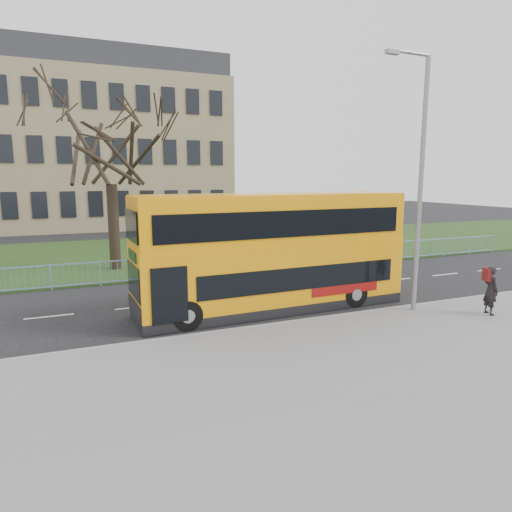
{
  "coord_description": "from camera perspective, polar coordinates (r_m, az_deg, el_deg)",
  "views": [
    {
      "loc": [
        -5.22,
        -14.33,
        4.79
      ],
      "look_at": [
        1.17,
        1.0,
        1.9
      ],
      "focal_mm": 32.0,
      "sensor_mm": 36.0,
      "label": 1
    }
  ],
  "objects": [
    {
      "name": "ground",
      "position": [
        15.99,
        -2.51,
        -7.58
      ],
      "size": [
        120.0,
        120.0,
        0.0
      ],
      "primitive_type": "plane",
      "color": "black",
      "rests_on": "ground"
    },
    {
      "name": "pavement",
      "position": [
        10.35,
        11.11,
        -17.52
      ],
      "size": [
        80.0,
        10.5,
        0.12
      ],
      "primitive_type": "cube",
      "color": "slate",
      "rests_on": "ground"
    },
    {
      "name": "bare_tree",
      "position": [
        24.44,
        -17.72,
        10.51
      ],
      "size": [
        7.26,
        7.26,
        10.37
      ],
      "primitive_type": null,
      "color": "black",
      "rests_on": "grass_verge"
    },
    {
      "name": "kerb",
      "position": [
        14.59,
        -0.39,
        -9.0
      ],
      "size": [
        80.0,
        0.2,
        0.14
      ],
      "primitive_type": "cube",
      "color": "gray",
      "rests_on": "ground"
    },
    {
      "name": "civic_building",
      "position": [
        49.38,
        -22.85,
        11.67
      ],
      "size": [
        30.0,
        15.0,
        14.0
      ],
      "primitive_type": "cube",
      "color": "#8A7857",
      "rests_on": "ground"
    },
    {
      "name": "grass_verge",
      "position": [
        29.49,
        -12.13,
        0.37
      ],
      "size": [
        80.0,
        15.4,
        0.08
      ],
      "primitive_type": "cube",
      "color": "#1E3613",
      "rests_on": "ground"
    },
    {
      "name": "street_lamp",
      "position": [
        16.6,
        19.68,
        9.48
      ],
      "size": [
        1.83,
        0.25,
        8.61
      ],
      "rotation": [
        0.0,
        0.0,
        0.04
      ],
      "color": "gray",
      "rests_on": "pavement"
    },
    {
      "name": "yellow_bus",
      "position": [
        16.42,
        2.17,
        0.87
      ],
      "size": [
        9.96,
        2.65,
        4.15
      ],
      "rotation": [
        0.0,
        0.0,
        0.03
      ],
      "color": "orange",
      "rests_on": "ground"
    },
    {
      "name": "guard_railing",
      "position": [
        21.98,
        -8.46,
        -1.36
      ],
      "size": [
        40.0,
        0.12,
        1.1
      ],
      "primitive_type": null,
      "color": "#80AAE3",
      "rests_on": "ground"
    },
    {
      "name": "pedestrian",
      "position": [
        17.56,
        27.27,
        -3.86
      ],
      "size": [
        0.51,
        0.68,
        1.67
      ],
      "primitive_type": "imported",
      "rotation": [
        0.0,
        0.0,
        1.37
      ],
      "color": "black",
      "rests_on": "pavement"
    }
  ]
}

